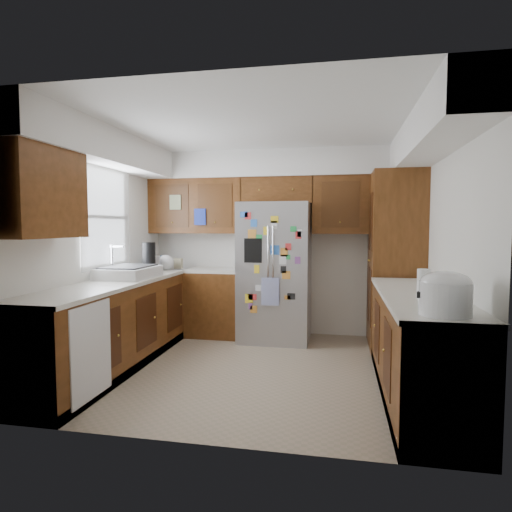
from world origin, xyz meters
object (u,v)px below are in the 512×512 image
at_px(paper_towel, 424,284).
at_px(rice_cooker, 445,292).
at_px(fridge, 275,272).
at_px(pantry, 395,261).

bearing_deg(paper_towel, rice_cooker, -88.94).
bearing_deg(rice_cooker, fridge, 120.13).
xyz_separation_m(fridge, rice_cooker, (1.50, -2.58, 0.17)).
xyz_separation_m(rice_cooker, paper_towel, (-0.01, 0.65, -0.03)).
relative_size(pantry, fridge, 1.19).
height_order(rice_cooker, paper_towel, rice_cooker).
bearing_deg(fridge, paper_towel, -52.38).
bearing_deg(rice_cooker, paper_towel, 91.06).
bearing_deg(pantry, paper_towel, -90.38).
bearing_deg(paper_towel, pantry, 89.62).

